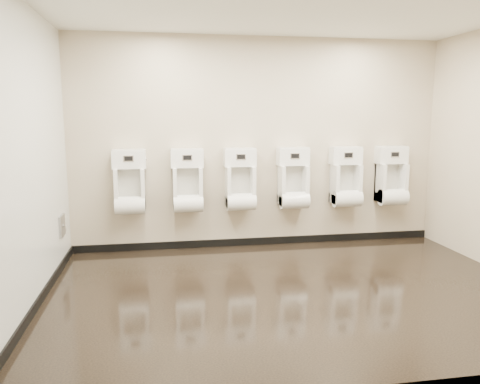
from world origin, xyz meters
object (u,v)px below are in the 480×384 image
Objects in this scene: access_panel at (62,226)px; urinal_1 at (188,185)px; urinal_0 at (130,187)px; urinal_2 at (240,184)px; urinal_3 at (293,183)px; urinal_5 at (392,180)px; urinal_4 at (346,181)px.

urinal_1 is at bearing 15.18° from access_panel.
urinal_2 is (1.43, 0.00, 0.00)m from urinal_0.
urinal_1 is 1.42m from urinal_3.
access_panel is at bearing -152.13° from urinal_0.
urinal_0 is 0.73m from urinal_1.
access_panel is 0.31× the size of urinal_2.
urinal_2 is at bearing 0.00° from urinal_1.
urinal_1 and urinal_3 have the same top height.
urinal_0 is 1.00× the size of urinal_3.
urinal_1 is (1.50, 0.41, 0.38)m from access_panel.
urinal_5 is (3.58, 0.00, 0.00)m from urinal_0.
urinal_1 is 2.17m from urinal_4.
urinal_0 and urinal_2 have the same top height.
urinal_5 is at bearing 0.00° from urinal_1.
urinal_4 is at bearing 0.00° from urinal_0.
urinal_5 is (2.15, 0.00, 0.00)m from urinal_2.
urinal_2 is at bearing 180.00° from urinal_5.
urinal_0 is at bearing 180.00° from urinal_5.
access_panel is 0.95m from urinal_0.
urinal_5 is (2.85, 0.00, 0.00)m from urinal_1.
urinal_1 is at bearing 0.00° from urinal_0.
urinal_2 is 0.73m from urinal_3.
urinal_3 reaches higher than access_panel.
urinal_0 is 1.00× the size of urinal_2.
urinal_2 is at bearing 10.50° from access_panel.
urinal_1 is at bearing 180.00° from urinal_4.
access_panel is 0.31× the size of urinal_0.
urinal_5 is at bearing 5.35° from access_panel.
urinal_5 is at bearing 0.00° from urinal_0.
urinal_1 is 1.00× the size of urinal_2.
urinal_2 and urinal_5 have the same top height.
urinal_2 is at bearing 0.00° from urinal_0.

